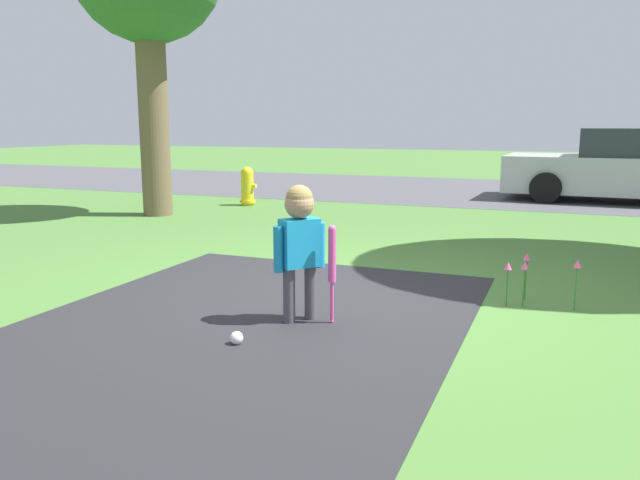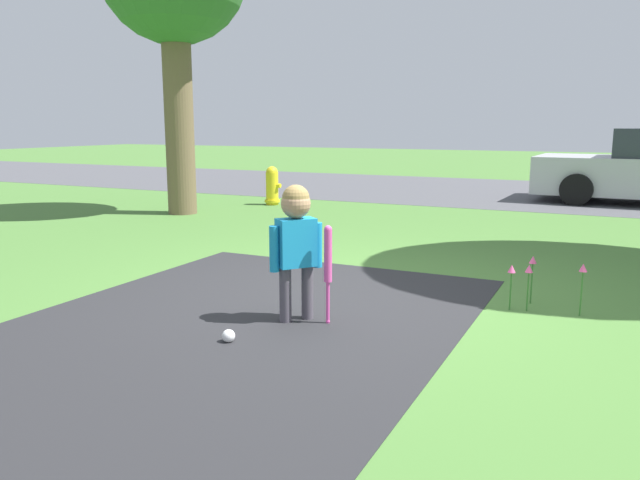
{
  "view_description": "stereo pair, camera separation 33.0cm",
  "coord_description": "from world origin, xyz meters",
  "px_view_note": "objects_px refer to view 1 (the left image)",
  "views": [
    {
      "loc": [
        1.66,
        -4.89,
        1.43
      ],
      "look_at": [
        -0.1,
        -0.44,
        0.54
      ],
      "focal_mm": 35.0,
      "sensor_mm": 36.0,
      "label": 1
    },
    {
      "loc": [
        1.96,
        -4.75,
        1.43
      ],
      "look_at": [
        -0.1,
        -0.44,
        0.54
      ],
      "focal_mm": 35.0,
      "sensor_mm": 36.0,
      "label": 2
    }
  ],
  "objects_px": {
    "baseball_bat": "(332,260)",
    "sports_ball": "(237,338)",
    "child": "(300,234)",
    "parked_car": "(629,168)",
    "fire_hydrant": "(247,186)"
  },
  "relations": [
    {
      "from": "sports_ball",
      "to": "fire_hydrant",
      "type": "distance_m",
      "value": 7.19
    },
    {
      "from": "baseball_bat",
      "to": "sports_ball",
      "type": "bearing_deg",
      "value": -123.48
    },
    {
      "from": "sports_ball",
      "to": "parked_car",
      "type": "height_order",
      "value": "parked_car"
    },
    {
      "from": "child",
      "to": "fire_hydrant",
      "type": "distance_m",
      "value": 6.74
    },
    {
      "from": "child",
      "to": "parked_car",
      "type": "bearing_deg",
      "value": 21.32
    },
    {
      "from": "parked_car",
      "to": "fire_hydrant",
      "type": "bearing_deg",
      "value": 28.3
    },
    {
      "from": "baseball_bat",
      "to": "sports_ball",
      "type": "xyz_separation_m",
      "value": [
        -0.43,
        -0.65,
        -0.43
      ]
    },
    {
      "from": "baseball_bat",
      "to": "fire_hydrant",
      "type": "bearing_deg",
      "value": 123.26
    },
    {
      "from": "baseball_bat",
      "to": "sports_ball",
      "type": "distance_m",
      "value": 0.89
    },
    {
      "from": "sports_ball",
      "to": "child",
      "type": "bearing_deg",
      "value": 72.92
    },
    {
      "from": "child",
      "to": "sports_ball",
      "type": "height_order",
      "value": "child"
    },
    {
      "from": "child",
      "to": "sports_ball",
      "type": "relative_size",
      "value": 11.45
    },
    {
      "from": "child",
      "to": "fire_hydrant",
      "type": "bearing_deg",
      "value": 70.52
    },
    {
      "from": "sports_ball",
      "to": "parked_car",
      "type": "bearing_deg",
      "value": 72.26
    },
    {
      "from": "baseball_bat",
      "to": "parked_car",
      "type": "xyz_separation_m",
      "value": [
        2.58,
        8.76,
        0.16
      ]
    }
  ]
}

